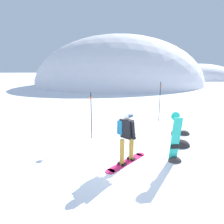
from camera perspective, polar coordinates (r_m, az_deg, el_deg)
ground_plane at (r=6.23m, az=2.60°, el=-15.57°), size 300.00×300.00×0.00m
ridge_peak_main at (r=36.66m, az=2.13°, el=8.02°), size 29.96×26.96×17.59m
ridge_peak_far at (r=59.92m, az=23.97°, el=8.75°), size 20.37×18.34×8.56m
snowboarder_main at (r=6.08m, az=4.25°, el=-6.83°), size 1.45×1.31×1.71m
spare_snowboard at (r=6.44m, az=18.14°, el=-7.12°), size 0.28×0.27×1.65m
piste_marker_near at (r=11.28m, az=13.94°, el=3.80°), size 0.20×0.20×2.27m
piste_marker_far at (r=8.17m, az=-6.15°, el=-0.10°), size 0.20×0.20×2.02m
rock_dark at (r=8.12m, az=19.57°, el=-9.38°), size 0.72×0.61×0.50m
rock_mid at (r=6.81m, az=18.00°, el=-13.61°), size 0.44×0.38×0.31m
rock_small at (r=9.53m, az=20.43°, el=-6.17°), size 0.53×0.45×0.37m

